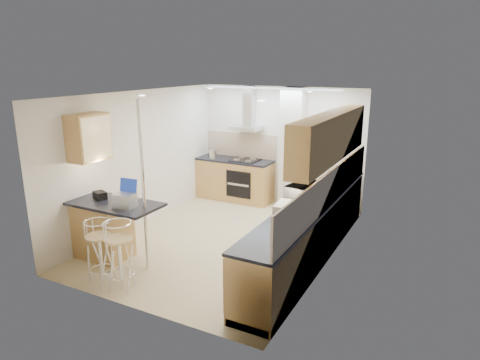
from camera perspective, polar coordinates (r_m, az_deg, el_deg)
The scene contains 16 objects.
ground at distance 7.50m, azimuth -1.85°, elevation -7.97°, with size 4.80×4.80×0.00m, color #D0B98B.
room_shell at distance 7.21m, azimuth 1.76°, elevation 3.93°, with size 3.64×4.84×2.51m.
right_counter at distance 6.77m, azimuth 9.33°, elevation -6.63°, with size 0.63×4.40×0.92m.
back_counter at distance 9.52m, azimuth -0.69°, elevation 0.11°, with size 1.70×0.63×0.92m.
peninsula at distance 6.88m, azimuth -16.21°, elevation -6.58°, with size 1.47×0.72×0.94m.
microwave at distance 6.38m, azimuth 8.75°, elevation -2.02°, with size 0.61×0.41×0.34m, color white.
laptop at distance 6.44m, azimuth -15.13°, elevation -2.63°, with size 0.30×0.23×0.21m, color #ABAEB4.
bag at distance 6.95m, azimuth -18.17°, elevation -1.94°, with size 0.21×0.15×0.12m, color black.
bar_stool_near at distance 6.25m, azimuth -18.17°, elevation -9.12°, with size 0.38×0.38×0.93m, color tan, non-canonical shape.
bar_stool_end at distance 6.01m, azimuth -15.73°, elevation -9.71°, with size 0.40×0.40×0.98m, color tan, non-canonical shape.
jar_a at distance 7.55m, azimuth 12.67°, elevation 0.00°, with size 0.12×0.12×0.20m, color silver.
jar_b at distance 7.83m, azimuth 13.90°, elevation 0.33°, with size 0.11×0.11×0.16m, color silver.
jar_c at distance 6.32m, azimuth 9.65°, elevation -2.90°, with size 0.14×0.14×0.19m, color beige.
jar_d at distance 6.14m, azimuth 7.28°, elevation -3.56°, with size 0.10×0.10×0.15m, color white.
bread_bin at distance 5.87m, azimuth 6.40°, elevation -4.12°, with size 0.32×0.40×0.21m, color silver.
kettle at distance 9.47m, azimuth -3.61°, elevation 3.47°, with size 0.16×0.16×0.20m, color silver.
Camera 1 is at (3.39, -5.99, 2.99)m, focal length 32.00 mm.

